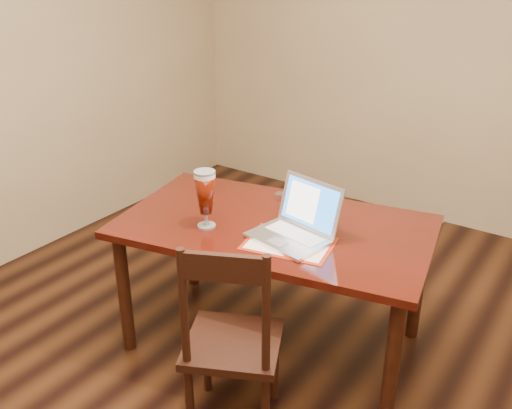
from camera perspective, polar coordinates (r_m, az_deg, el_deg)
The scene contains 4 objects.
ground at distance 2.89m, azimuth 0.99°, elevation -19.72°, with size 5.00×5.00×0.00m, color black.
room_shell at distance 2.09m, azimuth 1.36°, elevation 17.50°, with size 4.51×5.01×2.71m.
dining_table at distance 2.92m, azimuth 1.70°, elevation -3.28°, with size 1.70×1.16×1.03m.
dining_chair at distance 2.53m, azimuth -2.45°, elevation -13.62°, with size 0.54×0.53×0.97m.
Camera 1 is at (1.14, -1.74, 2.01)m, focal length 40.00 mm.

